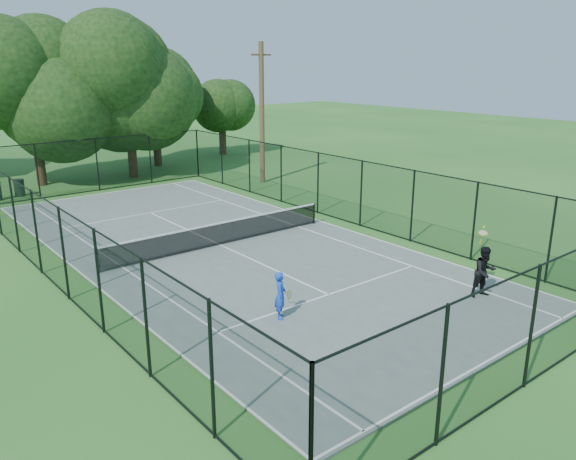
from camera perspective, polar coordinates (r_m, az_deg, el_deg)
ground at (r=22.77m, az=-6.85°, el=-1.67°), size 120.00×120.00×0.00m
tennis_court at (r=22.76m, az=-6.86°, el=-1.60°), size 11.00×24.00×0.06m
tennis_net at (r=22.59m, az=-6.91°, el=-0.28°), size 10.08×0.08×0.95m
fence at (r=22.34m, az=-6.99°, el=1.98°), size 13.10×26.10×3.00m
tree_near_left at (r=36.28m, az=-24.65°, el=12.33°), size 6.56×6.56×8.55m
tree_near_mid at (r=36.84m, az=-16.05°, el=13.65°), size 6.86×6.86×8.98m
tree_near_right at (r=40.65m, az=-13.56°, el=14.12°), size 6.35×6.35×8.76m
tree_far_right at (r=45.14m, az=-6.75°, el=12.12°), size 4.34×4.34×5.74m
trash_bin_right at (r=34.29m, az=-25.63°, el=3.90°), size 0.58×0.58×0.94m
utility_pole at (r=34.07m, az=-2.67°, el=11.78°), size 1.40×0.30×8.24m
player_blue at (r=16.12m, az=-0.77°, el=-6.63°), size 0.88×0.61×1.41m
player_black at (r=18.56m, az=19.35°, el=-4.01°), size 0.94×0.91×2.15m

